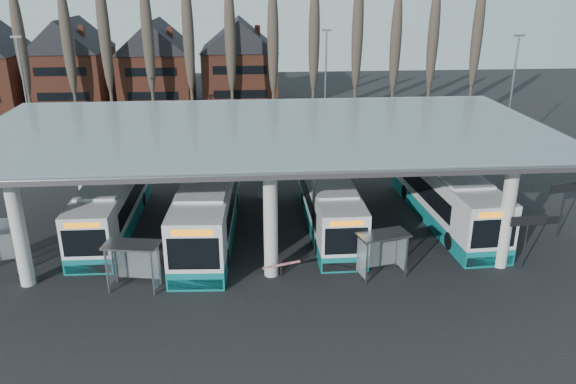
{
  "coord_description": "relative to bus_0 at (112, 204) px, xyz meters",
  "views": [
    {
      "loc": [
        -1.15,
        -22.73,
        14.04
      ],
      "look_at": [
        1.21,
        7.0,
        2.77
      ],
      "focal_mm": 35.0,
      "sensor_mm": 36.0,
      "label": 1
    }
  ],
  "objects": [
    {
      "name": "info_sign_1",
      "position": [
        26.18,
        -3.26,
        1.25
      ],
      "size": [
        2.18,
        0.71,
        3.31
      ],
      "rotation": [
        0.0,
        0.0,
        0.27
      ],
      "color": "black",
      "rests_on": "ground"
    },
    {
      "name": "bus_3",
      "position": [
        20.27,
        -0.35,
        0.13
      ],
      "size": [
        3.29,
        12.75,
        3.51
      ],
      "rotation": [
        0.0,
        0.0,
        0.05
      ],
      "color": "silver",
      "rests_on": "ground"
    },
    {
      "name": "lamp_post_a",
      "position": [
        -8.81,
        12.93,
        3.81
      ],
      "size": [
        0.8,
        0.16,
        10.17
      ],
      "color": "slate",
      "rests_on": "ground"
    },
    {
      "name": "station_canopy",
      "position": [
        9.19,
        -1.07,
        4.16
      ],
      "size": [
        32.0,
        16.0,
        6.34
      ],
      "color": "silver",
      "rests_on": "ground"
    },
    {
      "name": "info_sign_0",
      "position": [
        22.22,
        -6.89,
        0.95
      ],
      "size": [
        1.98,
        0.33,
        2.95
      ],
      "rotation": [
        0.0,
        0.0,
        0.11
      ],
      "color": "black",
      "rests_on": "ground"
    },
    {
      "name": "townhouse_row",
      "position": [
        -6.56,
        34.93,
        4.41
      ],
      "size": [
        36.8,
        10.3,
        12.25
      ],
      "color": "brown",
      "rests_on": "ground"
    },
    {
      "name": "lamp_post_b",
      "position": [
        15.19,
        16.93,
        3.81
      ],
      "size": [
        0.8,
        0.16,
        10.17
      ],
      "color": "slate",
      "rests_on": "ground"
    },
    {
      "name": "bus_2",
      "position": [
        12.95,
        -0.8,
        -0.0
      ],
      "size": [
        2.54,
        11.66,
        3.24
      ],
      "rotation": [
        0.0,
        0.0,
        0.0
      ],
      "color": "silver",
      "rests_on": "ground"
    },
    {
      "name": "bus_1",
      "position": [
        5.83,
        -1.34,
        0.19
      ],
      "size": [
        3.51,
        13.24,
        3.64
      ],
      "rotation": [
        0.0,
        0.0,
        -0.05
      ],
      "color": "silver",
      "rests_on": "ground"
    },
    {
      "name": "lamp_post_c",
      "position": [
        29.19,
        10.93,
        3.81
      ],
      "size": [
        0.8,
        0.16,
        10.17
      ],
      "color": "slate",
      "rests_on": "ground"
    },
    {
      "name": "poplar_row",
      "position": [
        9.19,
        23.93,
        7.25
      ],
      "size": [
        45.1,
        1.1,
        14.5
      ],
      "color": "#473D33",
      "rests_on": "ground"
    },
    {
      "name": "ground",
      "position": [
        9.19,
        -9.07,
        -1.53
      ],
      "size": [
        140.0,
        140.0,
        0.0
      ],
      "primitive_type": "plane",
      "color": "black",
      "rests_on": "ground"
    },
    {
      "name": "shelter_2",
      "position": [
        14.69,
        -7.04,
        0.19
      ],
      "size": [
        2.76,
        1.83,
        2.36
      ],
      "rotation": [
        0.0,
        0.0,
        0.24
      ],
      "color": "gray",
      "rests_on": "ground"
    },
    {
      "name": "bus_0",
      "position": [
        0.0,
        0.0,
        0.0
      ],
      "size": [
        2.63,
        11.69,
        3.24
      ],
      "rotation": [
        0.0,
        0.0,
        -0.01
      ],
      "color": "silver",
      "rests_on": "ground"
    },
    {
      "name": "barrier",
      "position": [
        9.68,
        -7.06,
        -0.76
      ],
      "size": [
        1.91,
        0.84,
        0.99
      ],
      "rotation": [
        0.0,
        0.0,
        0.32
      ],
      "color": "black",
      "rests_on": "ground"
    },
    {
      "name": "shelter_1",
      "position": [
        2.56,
        -7.3,
        0.22
      ],
      "size": [
        2.77,
        1.72,
        2.4
      ],
      "rotation": [
        0.0,
        0.0,
        -0.17
      ],
      "color": "gray",
      "rests_on": "ground"
    }
  ]
}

